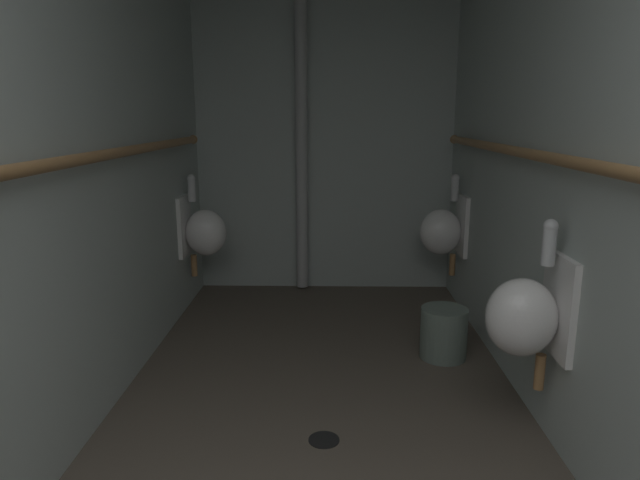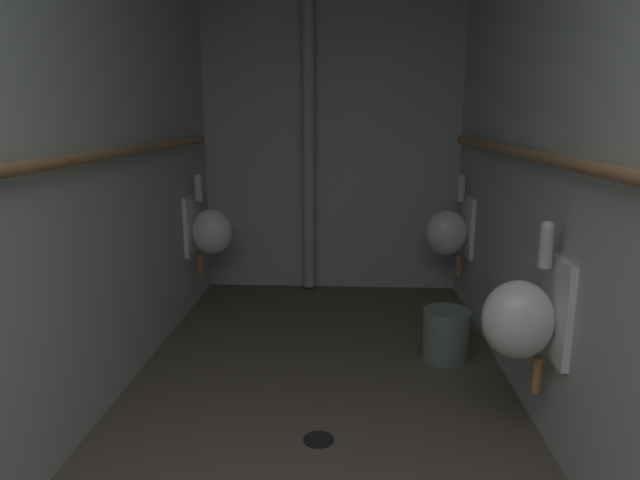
{
  "view_description": "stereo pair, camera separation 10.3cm",
  "coord_description": "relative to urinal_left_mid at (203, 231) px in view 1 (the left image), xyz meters",
  "views": [
    {
      "loc": [
        0.05,
        -0.04,
        1.42
      ],
      "look_at": [
        -0.01,
        2.86,
        0.77
      ],
      "focal_mm": 31.28,
      "sensor_mm": 36.0,
      "label": 1
    },
    {
      "loc": [
        0.15,
        -0.04,
        1.42
      ],
      "look_at": [
        -0.01,
        2.86,
        0.77
      ],
      "focal_mm": 31.28,
      "sensor_mm": 36.0,
      "label": 2
    }
  ],
  "objects": [
    {
      "name": "urinal_right_mid",
      "position": [
        1.77,
        -1.72,
        0.0
      ],
      "size": [
        0.32,
        0.3,
        0.76
      ],
      "color": "white"
    },
    {
      "name": "floor_drain",
      "position": [
        0.91,
        -1.74,
        -0.59
      ],
      "size": [
        0.14,
        0.14,
        0.01
      ],
      "primitive_type": "cylinder",
      "color": "black",
      "rests_on": "ground"
    },
    {
      "name": "wall_back",
      "position": [
        0.88,
        0.59,
        0.72
      ],
      "size": [
        2.18,
        0.06,
        2.62
      ],
      "primitive_type": "cube",
      "color": "#ADB8B3",
      "rests_on": "ground"
    },
    {
      "name": "supply_pipe_left",
      "position": [
        -0.09,
        -1.67,
        0.65
      ],
      "size": [
        0.06,
        3.81,
        0.06
      ],
      "color": "#9E7042"
    },
    {
      "name": "supply_pipe_right",
      "position": [
        1.85,
        -1.65,
        0.65
      ],
      "size": [
        0.06,
        3.89,
        0.06
      ],
      "color": "#9E7042"
    },
    {
      "name": "waste_bin",
      "position": [
        1.61,
        -0.85,
        -0.44
      ],
      "size": [
        0.28,
        0.28,
        0.31
      ],
      "primitive_type": "cylinder",
      "color": "slate",
      "rests_on": "ground"
    },
    {
      "name": "standpipe_back_wall",
      "position": [
        0.7,
        0.48,
        0.72
      ],
      "size": [
        0.1,
        0.1,
        2.57
      ],
      "primitive_type": "cylinder",
      "color": "#B2B2B2",
      "rests_on": "ground"
    },
    {
      "name": "wall_right",
      "position": [
        1.94,
        -1.69,
        0.72
      ],
      "size": [
        0.06,
        4.61,
        2.62
      ],
      "primitive_type": "cube",
      "color": "#ADB8B3",
      "rests_on": "ground"
    },
    {
      "name": "urinal_left_mid",
      "position": [
        0.0,
        0.0,
        0.0
      ],
      "size": [
        0.32,
        0.3,
        0.76
      ],
      "color": "white"
    },
    {
      "name": "urinal_right_far",
      "position": [
        1.77,
        0.06,
        0.0
      ],
      "size": [
        0.32,
        0.3,
        0.76
      ],
      "color": "white"
    },
    {
      "name": "floor",
      "position": [
        0.88,
        -1.69,
        -0.63
      ],
      "size": [
        2.18,
        4.61,
        0.08
      ],
      "primitive_type": "cube",
      "color": "brown",
      "rests_on": "ground"
    },
    {
      "name": "wall_left",
      "position": [
        -0.18,
        -1.69,
        0.72
      ],
      "size": [
        0.06,
        4.61,
        2.62
      ],
      "primitive_type": "cube",
      "color": "#ADB8B3",
      "rests_on": "ground"
    }
  ]
}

